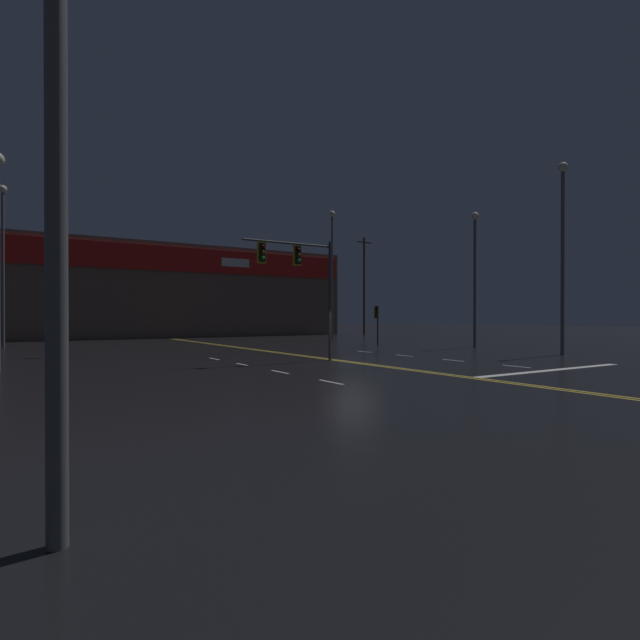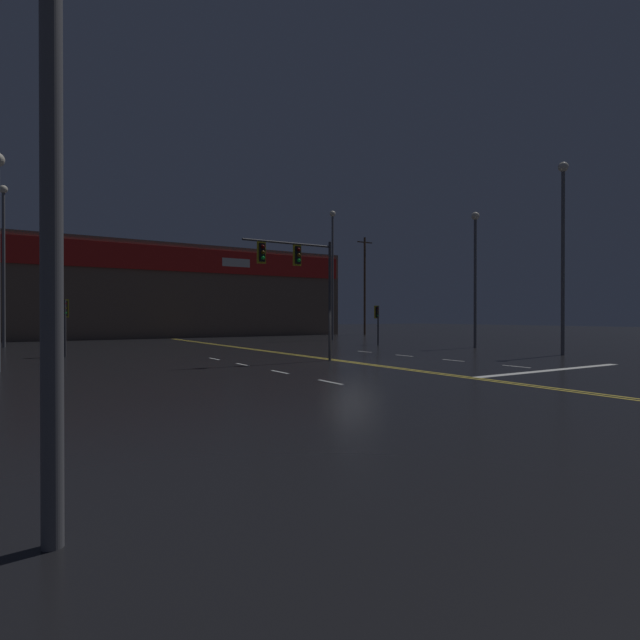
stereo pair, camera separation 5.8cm
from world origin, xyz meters
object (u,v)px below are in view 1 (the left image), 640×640
object	(u,v)px
traffic_signal_median	(297,268)
traffic_signal_corner_northwest	(64,315)
streetlight_median_approach	(563,234)
streetlight_near_right	(475,261)
traffic_signal_corner_northeast	(377,316)
streetlight_near_left	(3,247)
streetlight_far_right	(332,260)

from	to	relation	value
traffic_signal_median	traffic_signal_corner_northwest	world-z (taller)	traffic_signal_median
traffic_signal_corner_northwest	streetlight_median_approach	world-z (taller)	streetlight_median_approach
streetlight_near_right	streetlight_median_approach	xyz separation A→B (m)	(-1.20, -7.24, 0.76)
traffic_signal_corner_northwest	streetlight_near_right	distance (m)	26.26
traffic_signal_corner_northeast	streetlight_near_left	distance (m)	27.50
traffic_signal_corner_northeast	streetlight_near_right	world-z (taller)	streetlight_near_right
traffic_signal_median	traffic_signal_corner_northeast	bearing A→B (deg)	37.08
traffic_signal_corner_northeast	streetlight_near_right	size ratio (longest dim) A/B	0.32
streetlight_median_approach	traffic_signal_corner_northwest	bearing A→B (deg)	150.34
traffic_signal_median	streetlight_median_approach	size ratio (longest dim) A/B	0.54
traffic_signal_corner_northeast	streetlight_far_right	distance (m)	10.37
streetlight_near_right	streetlight_median_approach	size ratio (longest dim) A/B	0.87
streetlight_near_left	streetlight_near_right	xyz separation A→B (m)	(27.97, -18.22, -1.08)
streetlight_median_approach	traffic_signal_corner_northeast	bearing A→B (deg)	100.22
streetlight_near_left	streetlight_median_approach	bearing A→B (deg)	-43.56
streetlight_near_left	streetlight_near_right	bearing A→B (deg)	-33.07
traffic_signal_median	streetlight_far_right	distance (m)	23.33
traffic_signal_median	traffic_signal_corner_northeast	world-z (taller)	traffic_signal_median
streetlight_near_left	streetlight_near_right	size ratio (longest dim) A/B	1.21
traffic_signal_corner_northeast	streetlight_near_right	bearing A→B (deg)	-60.11
traffic_signal_corner_northwest	streetlight_far_right	world-z (taller)	streetlight_far_right
streetlight_near_right	streetlight_median_approach	distance (m)	7.38
traffic_signal_corner_northwest	streetlight_far_right	xyz separation A→B (m)	(23.27, 8.72, 5.19)
traffic_signal_corner_northeast	streetlight_median_approach	xyz separation A→B (m)	(2.45, -13.60, 4.62)
traffic_signal_corner_northeast	streetlight_median_approach	world-z (taller)	streetlight_median_approach
traffic_signal_corner_northwest	traffic_signal_median	bearing A→B (deg)	-46.54
streetlight_median_approach	streetlight_far_right	size ratio (longest dim) A/B	0.90
traffic_signal_corner_northeast	streetlight_near_right	xyz separation A→B (m)	(3.65, -6.36, 3.85)
streetlight_near_right	streetlight_far_right	xyz separation A→B (m)	(-1.92, 15.13, 1.40)
traffic_signal_corner_northeast	streetlight_near_left	bearing A→B (deg)	154.01
streetlight_near_right	streetlight_far_right	distance (m)	15.32
traffic_signal_corner_northwest	streetlight_far_right	bearing A→B (deg)	20.55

